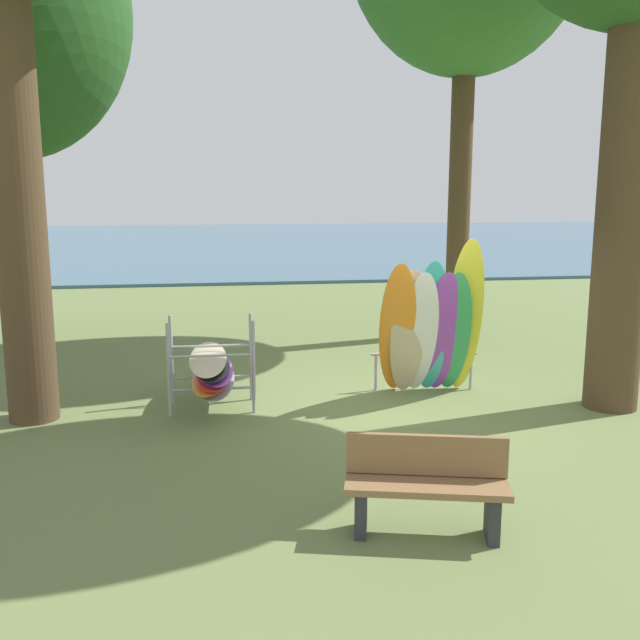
# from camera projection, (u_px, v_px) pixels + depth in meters

# --- Properties ---
(ground_plane) EXTENTS (80.00, 80.00, 0.00)m
(ground_plane) POSITION_uv_depth(u_px,v_px,m) (416.00, 409.00, 9.70)
(ground_plane) COLOR olive
(lake_water) EXTENTS (80.00, 36.00, 0.10)m
(lake_water) POSITION_uv_depth(u_px,v_px,m) (262.00, 241.00, 39.80)
(lake_water) COLOR #38607A
(lake_water) RESTS_ON ground
(leaning_board_pile) EXTENTS (1.61, 0.93, 2.30)m
(leaning_board_pile) POSITION_uv_depth(u_px,v_px,m) (431.00, 329.00, 10.16)
(leaning_board_pile) COLOR orange
(leaning_board_pile) RESTS_ON ground
(board_storage_rack) EXTENTS (1.15, 2.13, 1.25)m
(board_storage_rack) POSITION_uv_depth(u_px,v_px,m) (212.00, 369.00, 9.67)
(board_storage_rack) COLOR #9EA0A5
(board_storage_rack) RESTS_ON ground
(park_bench) EXTENTS (1.46, 0.74, 0.85)m
(park_bench) POSITION_uv_depth(u_px,v_px,m) (427.00, 484.00, 6.14)
(park_bench) COLOR #2D2D33
(park_bench) RESTS_ON ground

